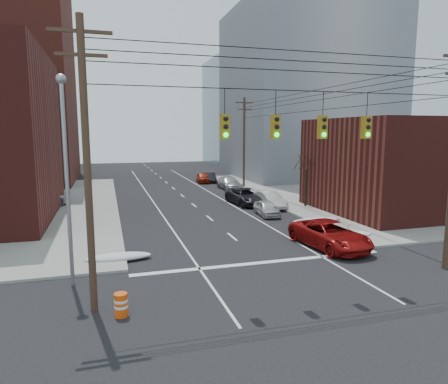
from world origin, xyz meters
TOP-DOWN VIEW (x-y plane):
  - ground at (0.00, 0.00)m, footprint 160.00×160.00m
  - sidewalk_ne at (27.00, 27.00)m, footprint 40.00×40.00m
  - building_brick_far at (-26.00, 74.00)m, footprint 22.00×18.00m
  - building_office at (22.00, 44.00)m, footprint 22.00×20.00m
  - building_glass at (24.00, 70.00)m, footprint 20.00×18.00m
  - building_storefront at (18.00, 16.00)m, footprint 16.00×12.00m
  - utility_pole_left at (-8.50, 3.00)m, footprint 2.20×0.28m
  - utility_pole_far at (8.50, 34.00)m, footprint 2.20×0.28m
  - traffic_signals at (0.10, 2.97)m, footprint 17.00×0.42m
  - street_light at (-9.50, 6.00)m, footprint 0.44×0.44m
  - bare_tree at (9.59, 20.00)m, footprint 2.09×2.20m
  - snow_nw at (-7.40, 9.00)m, footprint 3.50×1.08m
  - snow_ne at (7.40, 9.50)m, footprint 3.00×1.08m
  - snow_east_far at (7.40, 14.00)m, footprint 4.00×1.08m
  - red_pickup at (4.87, 8.00)m, footprint 3.28×6.02m
  - parked_car_a at (4.80, 17.67)m, footprint 1.76×3.78m
  - parked_car_b at (6.40, 20.78)m, footprint 1.78×4.53m
  - parked_car_c at (4.90, 23.10)m, footprint 2.94×5.65m
  - parked_car_d at (6.40, 33.35)m, footprint 2.14×5.23m
  - parked_car_e at (4.80, 40.35)m, footprint 2.10×4.24m
  - parked_car_f at (5.84, 40.69)m, footprint 1.91×4.25m
  - lot_car_a at (-15.18, 19.08)m, footprint 4.20×2.20m
  - lot_car_b at (-13.90, 26.62)m, footprint 5.85×4.00m
  - construction_barrel at (-7.51, 2.19)m, footprint 0.68×0.68m

SIDE VIEW (x-z plane):
  - ground at x=0.00m, z-range 0.00..0.00m
  - sidewalk_ne at x=27.00m, z-range 0.00..0.15m
  - snow_nw at x=-7.40m, z-range 0.00..0.42m
  - snow_ne at x=7.40m, z-range 0.00..0.42m
  - snow_east_far at x=7.40m, z-range 0.00..0.42m
  - construction_barrel at x=-7.51m, z-range 0.01..0.92m
  - parked_car_a at x=4.80m, z-range 0.00..1.25m
  - parked_car_f at x=5.84m, z-range 0.00..1.35m
  - parked_car_e at x=4.80m, z-range 0.00..1.39m
  - parked_car_b at x=6.40m, z-range 0.00..1.47m
  - parked_car_d at x=6.40m, z-range 0.00..1.51m
  - parked_car_c at x=4.90m, z-range 0.00..1.52m
  - red_pickup at x=4.87m, z-range 0.00..1.60m
  - lot_car_a at x=-15.18m, z-range 0.15..1.47m
  - lot_car_b at x=-13.90m, z-range 0.15..1.64m
  - bare_tree at x=9.59m, z-range -0.15..4.79m
  - building_storefront at x=18.00m, z-range 0.00..8.00m
  - street_light at x=-9.50m, z-range 0.88..10.20m
  - utility_pole_left at x=-8.50m, z-range 0.28..11.28m
  - utility_pole_far at x=8.50m, z-range 0.28..11.28m
  - building_brick_far at x=-26.00m, z-range 0.00..12.00m
  - traffic_signals at x=0.10m, z-range 6.16..8.18m
  - building_glass at x=24.00m, z-range 0.00..22.00m
  - building_office at x=22.00m, z-range 0.00..25.00m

